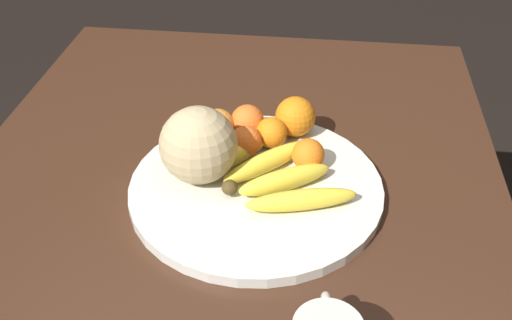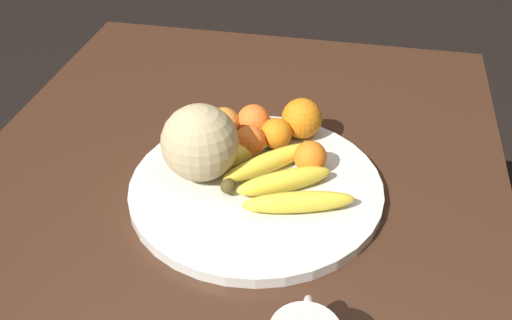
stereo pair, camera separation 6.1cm
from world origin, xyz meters
name	(u,v)px [view 1 (the left image)]	position (x,y,z in m)	size (l,w,h in m)	color
kitchen_table	(225,246)	(0.00, 0.00, 0.63)	(1.32, 0.96, 0.73)	#3D2316
fruit_bowl	(256,187)	(-0.04, 0.05, 0.74)	(0.43, 0.43, 0.02)	silver
melon	(198,145)	(-0.05, -0.05, 0.82)	(0.13, 0.13, 0.13)	tan
banana_bunch	(274,171)	(-0.05, 0.08, 0.77)	(0.26, 0.26, 0.04)	#473819
orange_front_left	(295,117)	(-0.20, 0.10, 0.79)	(0.08, 0.08, 0.08)	orange
orange_front_right	(308,155)	(-0.09, 0.13, 0.78)	(0.06, 0.06, 0.06)	orange
orange_mid_center	(247,121)	(-0.18, 0.02, 0.78)	(0.06, 0.06, 0.06)	orange
orange_back_left	(218,125)	(-0.16, -0.04, 0.78)	(0.06, 0.06, 0.06)	orange
orange_back_right	(272,133)	(-0.15, 0.06, 0.78)	(0.06, 0.06, 0.06)	orange
orange_top_small	(246,141)	(-0.12, 0.02, 0.78)	(0.06, 0.06, 0.06)	orange
produce_tag	(288,153)	(-0.13, 0.10, 0.75)	(0.07, 0.07, 0.00)	white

